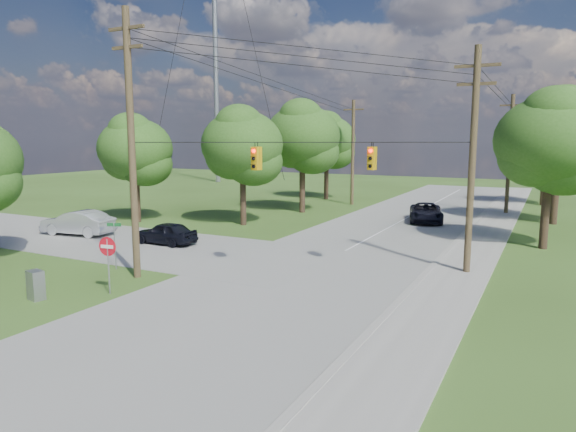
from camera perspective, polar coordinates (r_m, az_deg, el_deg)
The scene contains 24 objects.
ground at distance 21.84m, azimuth -8.24°, elevation -8.44°, with size 140.00×140.00×0.00m, color #304C19.
main_road at distance 25.02m, azimuth 2.24°, elevation -6.11°, with size 10.00×100.00×0.03m, color gray.
cross_road at distance 41.69m, azimuth -28.50°, elevation -1.21°, with size 48.00×9.00×0.03m, color gray.
sidewalk_east at distance 23.09m, azimuth 17.62°, elevation -7.66°, with size 2.60×100.00×0.12m, color #A39F98.
pole_sw at distance 24.16m, azimuth -17.01°, elevation 7.90°, with size 2.00×0.32×12.00m.
pole_ne at distance 25.17m, azimuth 19.81°, elevation 6.05°, with size 2.00×0.32×10.50m.
pole_north_e at distance 47.07m, azimuth 23.40°, elevation 6.39°, with size 2.00×0.32×10.00m.
pole_north_w at distance 50.01m, azimuth 7.21°, elevation 7.12°, with size 2.00×0.32×10.00m.
power_lines at distance 30.56m, azimuth 6.84°, elevation 13.77°, with size 13.93×29.62×4.93m.
traffic_signals at distance 23.47m, azimuth 2.96°, elevation 6.47°, with size 4.91×3.27×1.05m.
radio_mast at distance 78.60m, azimuth -8.13°, elevation 20.36°, with size 0.70×0.70×45.00m, color gray.
tree_w_near at distance 37.81m, azimuth -5.09°, elevation 7.90°, with size 6.00×6.00×8.40m.
tree_w_mid at distance 44.32m, azimuth 1.62°, elevation 8.87°, with size 6.40×6.40×9.22m.
tree_w_far at distance 54.26m, azimuth 4.33°, elevation 8.45°, with size 6.00×6.00×8.73m.
tree_e_near at distance 32.94m, azimuth 27.16°, elevation 7.47°, with size 6.20×6.20×8.81m.
tree_e_mid at distance 42.94m, azimuth 27.99°, elevation 8.33°, with size 6.60×6.60×9.64m.
tree_e_far at distance 54.94m, azimuth 26.78°, elevation 7.23°, with size 5.80×5.80×8.32m.
tree_cross_n at distance 40.79m, azimuth -16.62°, elevation 7.16°, with size 5.60×5.60×7.91m.
car_cross_dark at distance 31.92m, azimuth -13.45°, elevation -1.84°, with size 1.61×4.00×1.36m, color black.
car_cross_silver at distance 36.71m, azimuth -22.33°, elevation -0.69°, with size 1.73×4.95×1.63m, color silver.
car_main_north at distance 40.73m, azimuth 15.08°, elevation 0.37°, with size 2.38×5.16×1.43m, color black.
control_cabinet at distance 22.89m, azimuth -26.23°, elevation -6.91°, with size 0.66×0.47×1.19m, color gray.
do_not_enter_sign at distance 22.30m, azimuth -19.40°, elevation -3.86°, with size 0.79×0.18×2.40m.
street_name_sign at distance 26.43m, azimuth -18.70°, elevation -2.46°, with size 0.65×0.31×2.32m.
Camera 1 is at (12.23, -16.93, 6.37)m, focal length 32.00 mm.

